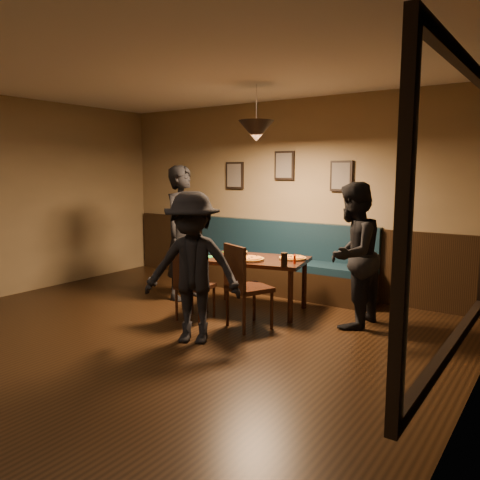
{
  "coord_description": "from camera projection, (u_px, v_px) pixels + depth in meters",
  "views": [
    {
      "loc": [
        3.55,
        -2.81,
        1.76
      ],
      "look_at": [
        0.31,
        1.86,
        0.95
      ],
      "focal_mm": 35.98,
      "sensor_mm": 36.0,
      "label": 1
    }
  ],
  "objects": [
    {
      "name": "ceiling",
      "position": [
        88.0,
        50.0,
        4.14
      ],
      "size": [
        7.0,
        7.0,
        0.0
      ],
      "primitive_type": "plane",
      "rotation": [
        3.14,
        0.0,
        0.0
      ],
      "color": "silver",
      "rests_on": "ground"
    },
    {
      "name": "pizza_c",
      "position": [
        293.0,
        258.0,
        5.97
      ],
      "size": [
        0.35,
        0.35,
        0.04
      ],
      "primitive_type": "cylinder",
      "rotation": [
        0.0,
        0.0,
        -0.03
      ],
      "color": "orange",
      "rests_on": "dining_table"
    },
    {
      "name": "diner_right",
      "position": [
        352.0,
        255.0,
        5.43
      ],
      "size": [
        0.65,
        0.82,
        1.65
      ],
      "primitive_type": "imported",
      "rotation": [
        0.0,
        0.0,
        -1.6
      ],
      "color": "black",
      "rests_on": "floor"
    },
    {
      "name": "pizza_b",
      "position": [
        249.0,
        259.0,
        5.9
      ],
      "size": [
        0.42,
        0.42,
        0.04
      ],
      "primitive_type": "cylinder",
      "rotation": [
        0.0,
        0.0,
        -0.16
      ],
      "color": "gold",
      "rests_on": "dining_table"
    },
    {
      "name": "tabasco_bottle",
      "position": [
        295.0,
        259.0,
        5.69
      ],
      "size": [
        0.03,
        0.03,
        0.12
      ],
      "primitive_type": "cylinder",
      "rotation": [
        0.0,
        0.0,
        -0.21
      ],
      "color": "#9E1605",
      "rests_on": "dining_table"
    },
    {
      "name": "floor",
      "position": [
        101.0,
        360.0,
        4.54
      ],
      "size": [
        7.0,
        7.0,
        0.0
      ],
      "primitive_type": "plane",
      "color": "black",
      "rests_on": "ground"
    },
    {
      "name": "soda_glass",
      "position": [
        284.0,
        260.0,
        5.52
      ],
      "size": [
        0.08,
        0.08,
        0.16
      ],
      "primitive_type": "cylinder",
      "rotation": [
        0.0,
        0.0,
        -0.1
      ],
      "color": "black",
      "rests_on": "dining_table"
    },
    {
      "name": "napkin_a",
      "position": [
        230.0,
        252.0,
        6.54
      ],
      "size": [
        0.16,
        0.16,
        0.01
      ],
      "primitive_type": "cube",
      "rotation": [
        0.0,
        0.0,
        -0.06
      ],
      "color": "#1D6E1E",
      "rests_on": "dining_table"
    },
    {
      "name": "window_frame",
      "position": [
        460.0,
        213.0,
        3.06
      ],
      "size": [
        0.06,
        2.56,
        1.86
      ],
      "primitive_type": "cube",
      "color": "black",
      "rests_on": "wall_right"
    },
    {
      "name": "chair_near_right",
      "position": [
        249.0,
        286.0,
        5.41
      ],
      "size": [
        0.56,
        0.56,
        0.96
      ],
      "primitive_type": null,
      "rotation": [
        0.0,
        0.0,
        -0.42
      ],
      "color": "black",
      "rests_on": "floor"
    },
    {
      "name": "wall_back",
      "position": [
        285.0,
        196.0,
        7.19
      ],
      "size": [
        6.0,
        0.0,
        6.0
      ],
      "primitive_type": "plane",
      "rotation": [
        1.57,
        0.0,
        0.0
      ],
      "color": "#8C704F",
      "rests_on": "ground"
    },
    {
      "name": "cutlery_set",
      "position": [
        235.0,
        262.0,
        5.79
      ],
      "size": [
        0.18,
        0.1,
        0.0
      ],
      "primitive_type": "cube",
      "rotation": [
        0.0,
        0.0,
        1.11
      ],
      "color": "silver",
      "rests_on": "dining_table"
    },
    {
      "name": "chair_near_left",
      "position": [
        195.0,
        284.0,
        5.73
      ],
      "size": [
        0.41,
        0.41,
        0.85
      ],
      "primitive_type": null,
      "rotation": [
        0.0,
        0.0,
        0.1
      ],
      "color": "black",
      "rests_on": "floor"
    },
    {
      "name": "napkin_b",
      "position": [
        208.0,
        257.0,
        6.16
      ],
      "size": [
        0.15,
        0.15,
        0.01
      ],
      "primitive_type": "cube",
      "rotation": [
        0.0,
        0.0,
        0.0
      ],
      "color": "#1D6D2E",
      "rests_on": "dining_table"
    },
    {
      "name": "diner_left",
      "position": [
        184.0,
        233.0,
        6.64
      ],
      "size": [
        0.46,
        0.69,
        1.84
      ],
      "primitive_type": "imported",
      "rotation": [
        0.0,
        0.0,
        1.6
      ],
      "color": "black",
      "rests_on": "floor"
    },
    {
      "name": "picture_left",
      "position": [
        235.0,
        175.0,
        7.63
      ],
      "size": [
        0.32,
        0.04,
        0.42
      ],
      "primitive_type": "cube",
      "color": "black",
      "rests_on": "wall_back"
    },
    {
      "name": "window_glass",
      "position": [
        455.0,
        213.0,
        3.08
      ],
      "size": [
        0.0,
        2.4,
        2.4
      ],
      "primitive_type": "plane",
      "rotation": [
        1.57,
        0.0,
        -1.57
      ],
      "color": "black",
      "rests_on": "wall_right"
    },
    {
      "name": "pizza_a",
      "position": [
        236.0,
        252.0,
        6.43
      ],
      "size": [
        0.41,
        0.41,
        0.04
      ],
      "primitive_type": "cylinder",
      "rotation": [
        0.0,
        0.0,
        -0.41
      ],
      "color": "orange",
      "rests_on": "dining_table"
    },
    {
      "name": "wainscot",
      "position": [
        283.0,
        255.0,
        7.29
      ],
      "size": [
        5.88,
        0.06,
        1.0
      ],
      "primitive_type": "cube",
      "color": "black",
      "rests_on": "ground"
    },
    {
      "name": "wall_right",
      "position": [
        449.0,
        238.0,
        2.65
      ],
      "size": [
        0.0,
        7.0,
        7.0
      ],
      "primitive_type": "plane",
      "rotation": [
        1.57,
        0.0,
        -1.57
      ],
      "color": "#8C704F",
      "rests_on": "ground"
    },
    {
      "name": "booth_bench",
      "position": [
        274.0,
        258.0,
        7.07
      ],
      "size": [
        3.0,
        0.6,
        1.0
      ],
      "primitive_type": null,
      "color": "#0F232D",
      "rests_on": "ground"
    },
    {
      "name": "picture_center",
      "position": [
        284.0,
        165.0,
        7.1
      ],
      "size": [
        0.32,
        0.04,
        0.42
      ],
      "primitive_type": "cube",
      "color": "black",
      "rests_on": "wall_back"
    },
    {
      "name": "dining_table",
      "position": [
        256.0,
        284.0,
        6.11
      ],
      "size": [
        1.41,
        1.07,
        0.68
      ],
      "primitive_type": "cube",
      "rotation": [
        0.0,
        0.0,
        0.23
      ],
      "color": "black",
      "rests_on": "floor"
    },
    {
      "name": "diner_front",
      "position": [
        192.0,
        268.0,
        4.92
      ],
      "size": [
        1.16,
        0.94,
        1.56
      ],
      "primitive_type": "imported",
      "rotation": [
        0.0,
        0.0,
        0.42
      ],
      "color": "black",
      "rests_on": "floor"
    },
    {
      "name": "picture_right",
      "position": [
        341.0,
        176.0,
        6.61
      ],
      "size": [
        0.32,
        0.04,
        0.42
      ],
      "primitive_type": "cube",
      "color": "black",
      "rests_on": "wall_back"
    },
    {
      "name": "pendant_lamp",
      "position": [
        256.0,
        131.0,
        5.84
      ],
      "size": [
        0.44,
        0.44,
        0.25
      ],
      "primitive_type": "cone",
      "rotation": [
        3.14,
        0.0,
        0.0
      ],
      "color": "black",
      "rests_on": "ceiling"
    }
  ]
}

